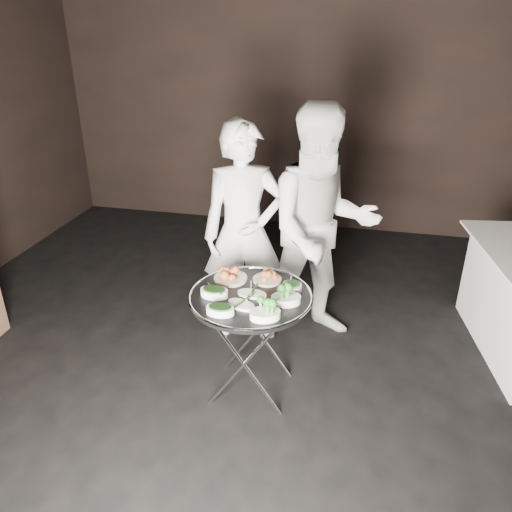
% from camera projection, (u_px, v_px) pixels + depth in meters
% --- Properties ---
extents(floor, '(6.00, 7.00, 0.05)m').
position_uv_depth(floor, '(247.00, 439.00, 3.07)').
color(floor, black).
rests_on(floor, ground).
extents(wall_back, '(6.00, 0.05, 3.00)m').
position_uv_depth(wall_back, '(322.00, 98.00, 5.50)').
color(wall_back, black).
rests_on(wall_back, floor).
extents(tray_stand, '(0.50, 0.42, 0.73)m').
position_uv_depth(tray_stand, '(251.00, 340.00, 3.26)').
color(tray_stand, silver).
rests_on(tray_stand, floor).
extents(serving_tray, '(0.78, 0.78, 0.04)m').
position_uv_depth(serving_tray, '(251.00, 297.00, 3.12)').
color(serving_tray, black).
rests_on(serving_tray, tray_stand).
extents(potato_plate_a, '(0.22, 0.22, 0.08)m').
position_uv_depth(potato_plate_a, '(231.00, 275.00, 3.28)').
color(potato_plate_a, beige).
rests_on(potato_plate_a, serving_tray).
extents(potato_plate_b, '(0.19, 0.19, 0.07)m').
position_uv_depth(potato_plate_b, '(267.00, 277.00, 3.27)').
color(potato_plate_b, beige).
rests_on(potato_plate_b, serving_tray).
extents(greens_bowl, '(0.12, 0.12, 0.07)m').
position_uv_depth(greens_bowl, '(292.00, 286.00, 3.15)').
color(greens_bowl, white).
rests_on(greens_bowl, serving_tray).
extents(asparagus_plate_a, '(0.20, 0.12, 0.04)m').
position_uv_depth(asparagus_plate_a, '(252.00, 293.00, 3.10)').
color(asparagus_plate_a, white).
rests_on(asparagus_plate_a, serving_tray).
extents(asparagus_plate_b, '(0.21, 0.17, 0.04)m').
position_uv_depth(asparagus_plate_b, '(241.00, 304.00, 2.99)').
color(asparagus_plate_b, white).
rests_on(asparagus_plate_b, serving_tray).
extents(spinach_bowl_a, '(0.18, 0.13, 0.07)m').
position_uv_depth(spinach_bowl_a, '(214.00, 291.00, 3.09)').
color(spinach_bowl_a, white).
rests_on(spinach_bowl_a, serving_tray).
extents(spinach_bowl_b, '(0.17, 0.11, 0.07)m').
position_uv_depth(spinach_bowl_b, '(220.00, 309.00, 2.91)').
color(spinach_bowl_b, white).
rests_on(spinach_bowl_b, serving_tray).
extents(broccoli_bowl_a, '(0.22, 0.19, 0.08)m').
position_uv_depth(broccoli_bowl_a, '(286.00, 298.00, 3.02)').
color(broccoli_bowl_a, white).
rests_on(broccoli_bowl_a, serving_tray).
extents(broccoli_bowl_b, '(0.22, 0.19, 0.07)m').
position_uv_depth(broccoli_bowl_b, '(265.00, 313.00, 2.86)').
color(broccoli_bowl_b, white).
rests_on(broccoli_bowl_b, serving_tray).
extents(serving_utensils, '(0.57, 0.41, 0.01)m').
position_uv_depth(serving_utensils, '(256.00, 284.00, 3.15)').
color(serving_utensils, silver).
rests_on(serving_utensils, serving_tray).
extents(waiter_left, '(0.72, 0.59, 1.69)m').
position_uv_depth(waiter_left, '(244.00, 233.00, 3.75)').
color(waiter_left, silver).
rests_on(waiter_left, floor).
extents(waiter_right, '(1.08, 0.97, 1.82)m').
position_uv_depth(waiter_right, '(321.00, 229.00, 3.66)').
color(waiter_right, silver).
rests_on(waiter_right, floor).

